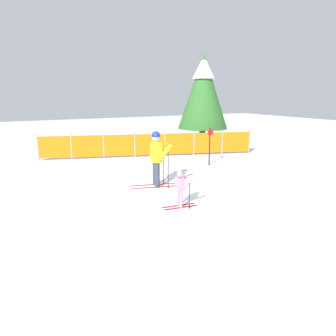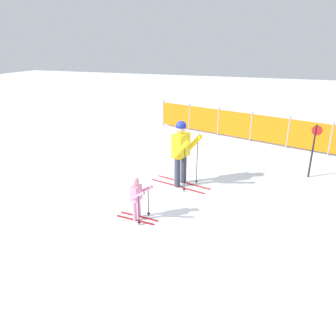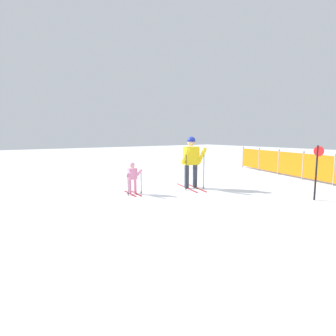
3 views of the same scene
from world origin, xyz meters
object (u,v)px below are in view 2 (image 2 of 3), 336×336
(skier_child, at_px, (137,195))
(trail_marker, at_px, (314,146))
(safety_fence, at_px, (269,129))
(skier_adult, at_px, (182,148))

(skier_child, bearing_deg, trail_marker, 51.53)
(safety_fence, bearing_deg, skier_adult, -112.91)
(skier_adult, distance_m, trail_marker, 3.78)
(safety_fence, xyz_separation_m, trail_marker, (1.34, -2.95, 0.37))
(skier_adult, xyz_separation_m, skier_child, (-0.35, -2.09, -0.49))
(skier_child, relative_size, safety_fence, 0.10)
(safety_fence, bearing_deg, trail_marker, -65.48)
(skier_child, distance_m, safety_fence, 7.21)
(safety_fence, bearing_deg, skier_child, -109.01)
(skier_child, relative_size, trail_marker, 0.64)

